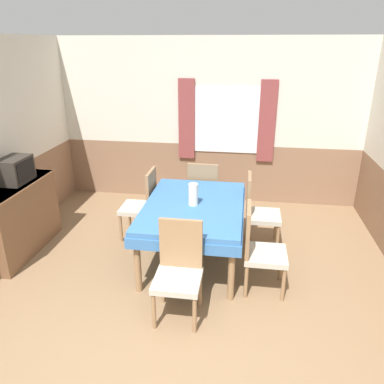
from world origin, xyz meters
name	(u,v)px	position (x,y,z in m)	size (l,w,h in m)	color
wall_back	(210,123)	(0.01, 3.94, 1.30)	(5.21, 0.09, 2.60)	silver
dining_table	(194,212)	(0.04, 1.96, 0.64)	(1.17, 1.64, 0.74)	#386BA8
chair_right_far	(258,210)	(0.80, 2.44, 0.50)	(0.44, 0.44, 0.96)	#93704C
chair_right_near	(259,247)	(0.80, 1.48, 0.50)	(0.44, 0.44, 0.96)	#93704C
chair_left_far	(143,203)	(-0.72, 2.44, 0.50)	(0.44, 0.44, 0.96)	#93704C
chair_head_window	(204,192)	(0.04, 2.96, 0.50)	(0.44, 0.44, 0.96)	#93704C
chair_head_near	(179,269)	(0.04, 0.97, 0.50)	(0.44, 0.44, 0.96)	#93704C
sideboard	(17,218)	(-2.16, 1.83, 0.46)	(0.46, 1.26, 0.90)	brown
tv	(15,170)	(-2.15, 1.94, 1.06)	(0.29, 0.43, 0.31)	#2D2823
vase	(193,194)	(0.04, 1.94, 0.87)	(0.11, 0.11, 0.26)	silver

